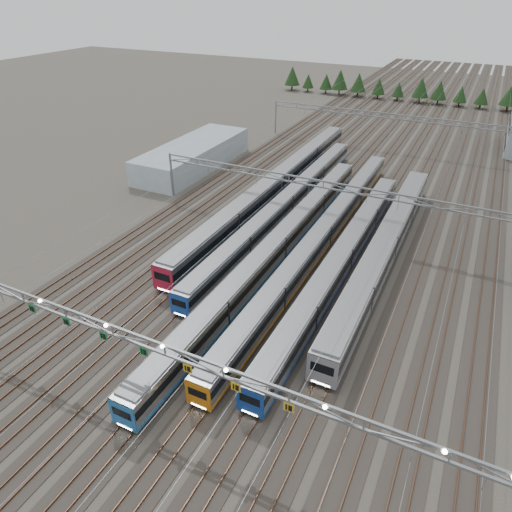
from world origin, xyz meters
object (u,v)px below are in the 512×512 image
at_px(train_a, 276,184).
at_px(train_d, 322,235).
at_px(train_e, 342,258).
at_px(gantry_far, 388,120).
at_px(train_c, 277,246).
at_px(gantry_near, 164,353).
at_px(west_shed, 193,155).
at_px(train_b, 286,204).
at_px(train_f, 385,247).
at_px(gantry_mid, 323,190).

relative_size(train_a, train_d, 1.02).
height_order(train_e, gantry_far, gantry_far).
height_order(train_c, gantry_near, gantry_near).
relative_size(train_a, train_e, 1.26).
bearing_deg(train_a, west_shed, 163.27).
bearing_deg(train_b, train_a, 125.59).
xyz_separation_m(train_c, train_f, (13.50, 5.97, 0.29)).
xyz_separation_m(train_e, gantry_far, (-6.75, 55.81, 4.37)).
height_order(gantry_near, gantry_mid, gantry_near).
relative_size(train_a, gantry_far, 1.21).
xyz_separation_m(train_b, train_e, (13.50, -12.62, 0.07)).
bearing_deg(train_a, train_e, -46.41).
height_order(train_b, train_f, train_f).
height_order(train_d, train_f, train_f).
distance_m(train_b, west_shed, 29.32).
bearing_deg(gantry_mid, gantry_near, -90.07).
bearing_deg(gantry_mid, train_d, -68.80).
height_order(train_a, gantry_near, gantry_near).
relative_size(train_f, gantry_mid, 0.93).
bearing_deg(gantry_far, gantry_near, -90.03).
xyz_separation_m(train_d, train_e, (4.50, -5.01, 0.06)).
height_order(train_d, west_shed, west_shed).
bearing_deg(train_c, gantry_near, -85.56).
height_order(gantry_mid, gantry_far, same).
xyz_separation_m(train_e, train_f, (4.50, 5.06, 0.27)).
distance_m(train_d, gantry_mid, 7.64).
height_order(train_a, train_e, train_a).
distance_m(train_e, gantry_far, 56.39).
bearing_deg(gantry_mid, gantry_far, 90.00).
bearing_deg(gantry_mid, train_f, -27.08).
xyz_separation_m(train_b, train_d, (9.00, -7.60, 0.00)).
xyz_separation_m(train_a, train_b, (4.50, -6.29, -0.34)).
bearing_deg(gantry_near, train_a, 103.08).
height_order(train_c, gantry_mid, gantry_mid).
relative_size(train_c, gantry_far, 1.14).
height_order(gantry_near, gantry_far, gantry_near).
height_order(train_e, west_shed, west_shed).
relative_size(train_c, train_d, 0.96).
relative_size(gantry_mid, west_shed, 1.88).
bearing_deg(train_d, gantry_far, 92.54).
xyz_separation_m(train_b, train_c, (4.50, -13.52, 0.05)).
xyz_separation_m(train_d, gantry_mid, (-2.25, 5.80, 4.43)).
relative_size(train_e, gantry_near, 0.96).
relative_size(train_c, gantry_near, 1.14).
bearing_deg(train_d, train_b, 139.80).
height_order(train_a, west_shed, west_shed).
xyz_separation_m(gantry_mid, gantry_far, (0.00, 45.00, 0.00)).
distance_m(train_f, gantry_far, 52.14).
relative_size(train_a, gantry_mid, 1.21).
relative_size(train_a, gantry_near, 1.21).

